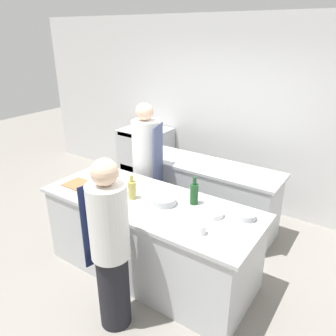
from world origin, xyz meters
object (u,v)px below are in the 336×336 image
bottle_olive_oil (114,180)px  bottle_wine (113,173)px  bottle_water (105,190)px  bowl_prep_small (213,213)px  oven_range (146,159)px  chef_at_prep_near (110,248)px  bottle_vinegar (118,185)px  chef_at_stove (146,168)px  bottle_sauce (132,189)px  bottle_cooking_oil (194,193)px  bowl_mixing_large (164,201)px  cup (201,230)px  bowl_ceramic_blue (247,216)px

bottle_olive_oil → bottle_wine: (-0.15, 0.14, -0.00)m
bottle_water → bowl_prep_small: size_ratio=1.48×
oven_range → bottle_wine: size_ratio=4.29×
chef_at_prep_near → bottle_wine: size_ratio=6.80×
bottle_olive_oil → bottle_vinegar: bearing=-32.5°
chef_at_stove → bottle_sauce: (0.43, -0.79, 0.14)m
bottle_vinegar → bowl_prep_small: (1.04, 0.18, -0.09)m
bottle_vinegar → bottle_water: bottle_water is taller
chef_at_prep_near → bottle_wine: 1.23m
oven_range → bottle_cooking_oil: bearing=-40.0°
bottle_wine → bowl_mixing_large: (0.82, -0.13, -0.06)m
bottle_cooking_oil → bowl_prep_small: (0.27, -0.11, -0.09)m
chef_at_prep_near → bowl_mixing_large: size_ratio=6.78×
bowl_prep_small → bottle_olive_oil: bearing=-175.9°
chef_at_prep_near → bottle_wine: bearing=55.2°
bottle_olive_oil → bottle_cooking_oil: bottle_cooking_oil is taller
bottle_sauce → cup: 0.94m
bottle_cooking_oil → bottle_water: 0.92m
chef_at_prep_near → bottle_sauce: bearing=39.3°
bottle_olive_oil → bottle_water: (0.13, -0.27, 0.02)m
bottle_wine → bottle_cooking_oil: (1.07, 0.05, 0.02)m
bottle_water → bowl_ceramic_blue: bearing=19.7°
bottle_sauce → cup: bottle_sauce is taller
bottle_water → bottle_sauce: bearing=45.1°
bottle_sauce → bottle_vinegar: bearing=-172.5°
bottle_wine → bowl_ceramic_blue: bottle_wine is taller
bowl_mixing_large → cup: size_ratio=2.88×
chef_at_stove → bowl_prep_small: 1.45m
bottle_olive_oil → bowl_ceramic_blue: 1.51m
chef_at_prep_near → bowl_mixing_large: chef_at_prep_near is taller
bottle_olive_oil → bottle_water: bearing=-65.1°
bowl_mixing_large → bowl_ceramic_blue: size_ratio=1.44×
bottle_olive_oil → bottle_cooking_oil: size_ratio=0.83×
oven_range → chef_at_stove: size_ratio=0.60×
bottle_vinegar → bottle_water: 0.18m
oven_range → bottle_sauce: (1.23, -1.80, 0.50)m
bowl_prep_small → bowl_ceramic_blue: bearing=23.6°
oven_range → cup: oven_range is taller
bottle_water → bowl_prep_small: 1.13m
bottle_wine → bowl_ceramic_blue: (1.64, 0.07, -0.07)m
bottle_sauce → bowl_mixing_large: size_ratio=1.09×
bottle_sauce → bottle_water: bottle_water is taller
chef_at_stove → bottle_wine: bearing=-21.2°
chef_at_prep_near → oven_range: bearing=45.8°
bottle_vinegar → bowl_prep_small: bottle_vinegar is taller
bowl_ceramic_blue → bottle_cooking_oil: bearing=-177.7°
oven_range → bottle_wine: bearing=-64.5°
bottle_vinegar → bowl_ceramic_blue: size_ratio=1.69×
oven_range → bottle_water: (1.03, -2.00, 0.51)m
bottle_olive_oil → bottle_cooking_oil: bearing=11.8°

